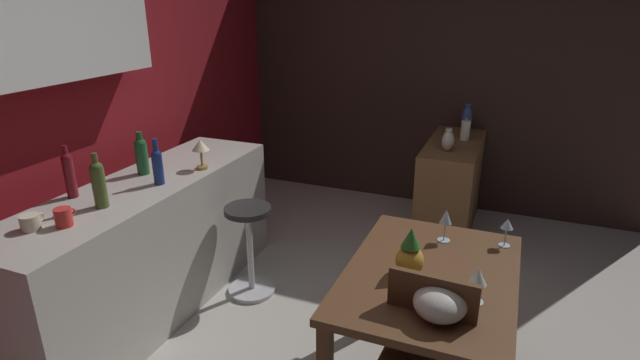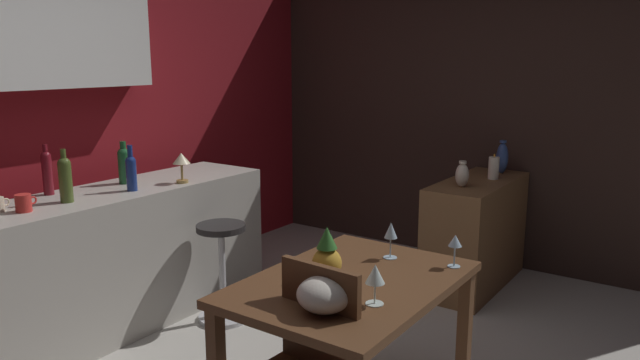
{
  "view_description": "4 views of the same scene",
  "coord_description": "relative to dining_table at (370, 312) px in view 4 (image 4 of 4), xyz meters",
  "views": [
    {
      "loc": [
        -0.4,
        1.0,
        1.76
      ],
      "look_at": [
        0.72,
        0.35,
        0.91
      ],
      "focal_mm": 39.37,
      "sensor_mm": 36.0,
      "label": 1
    },
    {
      "loc": [
        -2.3,
        1.0,
        1.86
      ],
      "look_at": [
        0.63,
        0.45,
        0.94
      ],
      "focal_mm": 38.2,
      "sensor_mm": 36.0,
      "label": 2
    },
    {
      "loc": [
        -2.3,
        -1.18,
        1.56
      ],
      "look_at": [
        0.6,
        0.51,
        0.98
      ],
      "focal_mm": 34.89,
      "sensor_mm": 36.0,
      "label": 3
    },
    {
      "loc": [
        -2.3,
        -1.81,
        1.71
      ],
      "look_at": [
        0.77,
        0.36,
        0.97
      ],
      "focal_mm": 38.5,
      "sensor_mm": 36.0,
      "label": 4
    }
  ],
  "objects": [
    {
      "name": "wall_kitchen_back",
      "position": [
        -0.22,
        2.42,
        0.77
      ],
      "size": [
        5.2,
        0.33,
        2.6
      ],
      "color": "#9E7A51",
      "rests_on": "ground_plane"
    },
    {
      "name": "vase_ceramic_blue",
      "position": [
        1.67,
        -0.03,
        0.3
      ],
      "size": [
        0.14,
        0.14,
        0.27
      ],
      "color": "#334C8C",
      "rests_on": "sideboard_cabinet"
    },
    {
      "name": "wine_glass_center",
      "position": [
        0.26,
        -0.34,
        0.21
      ],
      "size": [
        0.07,
        0.07,
        0.15
      ],
      "color": "silver",
      "rests_on": "dining_table"
    },
    {
      "name": "pineapple_centerpiece",
      "position": [
        -0.11,
        0.1,
        0.2
      ],
      "size": [
        0.13,
        0.13,
        0.25
      ],
      "color": "gold",
      "rests_on": "dining_table"
    },
    {
      "name": "dining_table",
      "position": [
        0.0,
        0.0,
        0.0
      ],
      "size": [
        1.11,
        0.92,
        0.74
      ],
      "color": "#56351E",
      "rests_on": "ground_plane"
    },
    {
      "name": "wine_bottle_green",
      "position": [
        0.57,
        1.89,
        0.38
      ],
      "size": [
        0.08,
        0.08,
        0.29
      ],
      "color": "#1E592D",
      "rests_on": "kitchen_counter"
    },
    {
      "name": "wine_bottle_cobalt",
      "position": [
        -0.26,
        1.95,
        0.42
      ],
      "size": [
        0.08,
        0.08,
        0.34
      ],
      "color": "navy",
      "rests_on": "kitchen_counter"
    },
    {
      "name": "vase_ceramic_ivory",
      "position": [
        1.95,
        -0.08,
        0.29
      ],
      "size": [
        0.12,
        0.12,
        0.25
      ],
      "color": "beige",
      "rests_on": "sideboard_cabinet"
    },
    {
      "name": "sideboard_cabinet",
      "position": [
        1.78,
        -0.09,
        -0.24
      ],
      "size": [
        1.1,
        0.44,
        0.82
      ],
      "primitive_type": "cube",
      "color": "brown",
      "rests_on": "ground_plane"
    },
    {
      "name": "counter_lamp",
      "position": [
        0.37,
        1.88,
        0.42
      ],
      "size": [
        0.14,
        0.14,
        0.22
      ],
      "color": "#A58447",
      "rests_on": "kitchen_counter"
    },
    {
      "name": "wine_glass_left",
      "position": [
        0.45,
        -0.23,
        0.21
      ],
      "size": [
        0.07,
        0.07,
        0.16
      ],
      "color": "silver",
      "rests_on": "dining_table"
    },
    {
      "name": "wine_glass_right",
      "position": [
        0.01,
        0.0,
        0.22
      ],
      "size": [
        0.08,
        0.08,
        0.17
      ],
      "color": "silver",
      "rests_on": "dining_table"
    },
    {
      "name": "kitchen_counter",
      "position": [
        -0.36,
        1.84,
        -0.2
      ],
      "size": [
        2.1,
        0.6,
        0.9
      ],
      "primitive_type": "cube",
      "color": "#B2ADA3",
      "rests_on": "ground_plane"
    },
    {
      "name": "pillar_candle_tall",
      "position": [
        1.51,
        -0.07,
        0.23
      ],
      "size": [
        0.07,
        0.07,
        0.14
      ],
      "color": "white",
      "rests_on": "sideboard_cabinet"
    },
    {
      "name": "wall_side_right",
      "position": [
        2.39,
        0.64,
        0.65
      ],
      "size": [
        0.1,
        4.4,
        2.6
      ],
      "primitive_type": "cube",
      "color": "#33231E",
      "rests_on": "ground_plane"
    },
    {
      "name": "bar_stool",
      "position": [
        -0.12,
        1.32,
        -0.28
      ],
      "size": [
        0.34,
        0.34,
        0.69
      ],
      "color": "#262323",
      "rests_on": "ground_plane"
    },
    {
      "name": "cup_teal",
      "position": [
        0.52,
        1.62,
        0.29
      ],
      "size": [
        0.11,
        0.07,
        0.08
      ],
      "color": "teal",
      "rests_on": "kitchen_counter"
    },
    {
      "name": "fruit_bowl",
      "position": [
        0.25,
        0.3,
        0.15
      ],
      "size": [
        0.2,
        0.2,
        0.11
      ],
      "primitive_type": "ellipsoid",
      "color": "slate",
      "rests_on": "dining_table"
    },
    {
      "name": "cup_cream",
      "position": [
        -0.67,
        1.73,
        0.29
      ],
      "size": [
        0.12,
        0.08,
        0.08
      ],
      "color": "beige",
      "rests_on": "kitchen_counter"
    }
  ]
}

